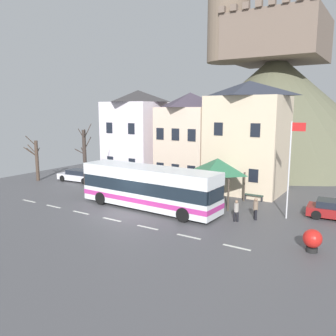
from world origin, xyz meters
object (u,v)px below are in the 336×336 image
Objects in this scene: townhouse_02 at (248,137)px; pedestrian_01 at (236,210)px; townhouse_01 at (190,139)px; pedestrian_00 at (221,202)px; public_bench at (254,194)px; parked_car_01 at (126,181)px; bus_shelter at (218,166)px; hilltop_castle at (274,104)px; bare_tree_01 at (37,160)px; parked_car_00 at (79,176)px; bare_tree_00 at (85,161)px; transit_bus at (149,188)px; flagpole at (291,163)px; harbour_buoy at (312,239)px; townhouse_00 at (139,134)px; pedestrian_02 at (256,208)px.

townhouse_02 is 10.13m from pedestrian_01.
pedestrian_00 is (6.81, -7.50, -3.73)m from townhouse_01.
parked_car_01 is at bearing -169.20° from public_bench.
townhouse_01 is 2.49× the size of bus_shelter.
hilltop_castle is 32.89m from bare_tree_01.
bare_tree_00 is at bearing 138.32° from parked_car_00.
parked_car_01 is (-5.93, 4.52, -0.90)m from transit_bus.
bus_shelter is at bearing -43.78° from townhouse_01.
pedestrian_01 is 0.22× the size of flagpole.
parked_car_00 is 17.21m from pedestrian_00.
townhouse_01 is 12.82m from pedestrian_01.
pedestrian_00 reaches higher than pedestrian_01.
parked_car_01 is at bearing 162.93° from pedestrian_01.
flagpole is at bearing 116.09° from harbour_buoy.
bare_tree_00 reaches higher than parked_car_01.
parked_car_00 reaches higher than harbour_buoy.
townhouse_00 is 18.39m from pedestrian_02.
pedestrian_01 is (6.73, 0.64, -0.78)m from transit_bus.
townhouse_00 is at bearing 153.35° from pedestrian_02.
bare_tree_00 is (4.55, -3.46, 2.36)m from parked_car_00.
townhouse_01 is 7.62m from bus_shelter.
hilltop_castle is at bearing 74.61° from bare_tree_00.
public_bench is at bearing 24.08° from bare_tree_00.
bare_tree_01 is at bearing 22.15° from parked_car_00.
bare_tree_00 is 1.29× the size of bare_tree_01.
townhouse_01 is at bearing 26.90° from bare_tree_01.
transit_bus is 10.25m from flagpole.
transit_bus is 7.39× the size of pedestrian_02.
parked_car_01 is (-9.56, 0.19, -2.28)m from bus_shelter.
harbour_buoy is (11.98, -1.94, -0.92)m from transit_bus.
bus_shelter is (3.06, -25.66, -5.23)m from hilltop_castle.
pedestrian_00 is at bearing 174.75° from pedestrian_02.
pedestrian_02 is 15.32m from bare_tree_00.
pedestrian_01 is (15.11, -9.18, -3.90)m from townhouse_00.
parked_car_01 is at bearing 144.61° from transit_bus.
bare_tree_01 is at bearing 175.95° from pedestrian_01.
pedestrian_02 is at bearing 3.60° from bare_tree_00.
townhouse_00 reaches higher than flagpole.
parked_car_00 is 21.76m from flagpole.
transit_bus is 2.50× the size of parked_car_00.
parked_car_00 is at bearing 172.43° from pedestrian_00.
harbour_buoy reaches higher than public_bench.
parked_car_01 is 13.24m from pedestrian_01.
hilltop_castle reaches higher than pedestrian_00.
parked_car_00 is at bearing -179.77° from bus_shelter.
townhouse_02 reaches higher than public_bench.
pedestrian_01 is 5.85m from harbour_buoy.
townhouse_01 is 2.03× the size of parked_car_01.
townhouse_01 reaches higher than parked_car_00.
public_bench is (5.32, -23.21, -7.75)m from hilltop_castle.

